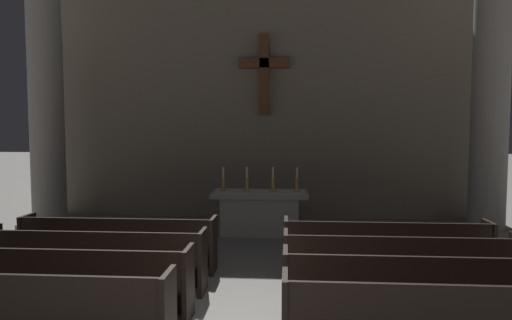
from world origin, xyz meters
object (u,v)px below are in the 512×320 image
pew_left_row_3 (95,260)px  candlestick_inner_left (247,184)px  candlestick_outer_left (223,183)px  pew_left_row_2 (63,281)px  column_right_second (490,97)px  pew_right_row_4 (386,248)px  pew_right_row_2 (420,290)px  candlestick_inner_right (273,184)px  pew_left_row_4 (119,243)px  candlestick_outer_right (297,184)px  column_left_second (46,99)px  altar (260,212)px  pew_right_row_3 (400,266)px  pew_left_row_1 (19,311)px

pew_left_row_3 → candlestick_inner_left: (1.96, 3.78, 0.70)m
candlestick_outer_left → pew_left_row_2: bearing=-106.6°
column_right_second → pew_right_row_4: bearing=-133.7°
pew_right_row_2 → candlestick_inner_right: 5.18m
column_right_second → candlestick_inner_left: 5.80m
pew_left_row_4 → pew_right_row_2: same height
candlestick_outer_right → pew_left_row_4: bearing=-137.8°
column_left_second → candlestick_inner_left: 5.25m
candlestick_outer_right → altar: bearing=-180.0°
pew_left_row_3 → candlestick_outer_right: bearing=50.5°
pew_right_row_2 → column_right_second: bearing=59.7°
pew_right_row_2 → altar: (-2.26, 4.74, 0.06)m
pew_right_row_2 → candlestick_outer_left: (-3.11, 4.74, 0.70)m
pew_left_row_2 → pew_right_row_3: bearing=12.0°
pew_left_row_1 → pew_left_row_4: bearing=90.0°
candlestick_inner_right → pew_left_row_3: bearing=-124.1°
pew_left_row_4 → candlestick_outer_left: bearing=63.4°
pew_left_row_4 → candlestick_inner_left: bearing=55.2°
pew_right_row_3 → candlestick_inner_left: (-2.56, 3.78, 0.70)m
candlestick_outer_left → candlestick_inner_right: size_ratio=1.00×
pew_right_row_2 → pew_right_row_3: size_ratio=1.00×
pew_right_row_3 → candlestick_outer_left: bearing=129.5°
pew_right_row_3 → altar: bearing=120.9°
candlestick_outer_left → pew_left_row_4: bearing=-116.6°
candlestick_inner_left → candlestick_inner_right: 0.60m
pew_left_row_1 → candlestick_outer_right: candlestick_outer_right is taller
candlestick_inner_right → pew_right_row_3: bearing=-62.6°
pew_right_row_2 → candlestick_outer_right: 4.99m
pew_left_row_4 → column_right_second: size_ratio=0.52×
column_right_second → pew_left_row_2: bearing=-146.3°
pew_left_row_1 → candlestick_outer_right: bearing=61.4°
pew_left_row_2 → column_right_second: 9.31m
column_left_second → column_right_second: bearing=0.0°
candlestick_inner_left → pew_left_row_3: bearing=-117.4°
pew_left_row_2 → pew_left_row_3: 0.96m
pew_left_row_2 → candlestick_outer_right: (3.11, 4.74, 0.70)m
pew_right_row_2 → candlestick_outer_right: (-1.41, 4.74, 0.70)m
pew_left_row_4 → candlestick_outer_left: (1.41, 2.82, 0.70)m
altar → candlestick_outer_right: candlestick_outer_right is taller
candlestick_outer_left → candlestick_outer_right: (1.70, 0.00, 0.00)m
pew_right_row_3 → candlestick_inner_left: size_ratio=6.04×
altar → candlestick_inner_left: size_ratio=3.96×
pew_left_row_1 → altar: size_ratio=1.52×
candlestick_outer_right → pew_left_row_3: bearing=-129.5°
pew_left_row_1 → column_left_second: column_left_second is taller
pew_left_row_1 → candlestick_outer_right: (3.11, 5.70, 0.70)m
candlestick_inner_right → pew_right_row_4: bearing=-55.2°
altar → candlestick_inner_right: candlestick_inner_right is taller
pew_left_row_1 → pew_left_row_3: size_ratio=1.00×
candlestick_outer_right → pew_right_row_4: bearing=-63.4°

